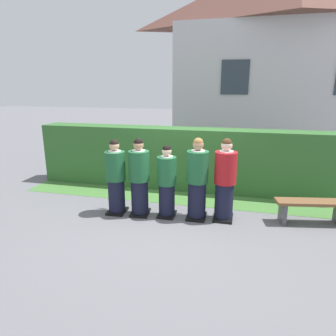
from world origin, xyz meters
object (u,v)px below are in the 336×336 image
at_px(student_front_row_0, 116,179).
at_px(student_front_row_1, 139,179).
at_px(student_front_row_3, 197,181).
at_px(wooden_bench, 311,207).
at_px(student_in_red_blazer, 225,182).
at_px(student_front_row_2, 167,183).

distance_m(student_front_row_0, student_front_row_1, 0.52).
xyz_separation_m(student_front_row_3, wooden_bench, (2.26, 0.29, -0.46)).
relative_size(student_in_red_blazer, wooden_bench, 1.18).
relative_size(student_front_row_0, student_front_row_3, 0.95).
bearing_deg(student_in_red_blazer, student_front_row_0, -174.61).
distance_m(student_front_row_1, wooden_bench, 3.52).
relative_size(student_front_row_3, student_in_red_blazer, 1.00).
relative_size(student_front_row_0, student_front_row_1, 0.98).
distance_m(student_front_row_2, wooden_bench, 2.93).
bearing_deg(student_front_row_3, student_front_row_2, -175.25).
xyz_separation_m(student_front_row_3, student_in_red_blazer, (0.55, 0.07, 0.00)).
bearing_deg(student_front_row_3, student_in_red_blazer, 7.34).
relative_size(student_front_row_0, wooden_bench, 1.12).
height_order(student_front_row_0, student_in_red_blazer, student_in_red_blazer).
relative_size(student_front_row_1, student_front_row_2, 1.08).
relative_size(student_front_row_2, student_front_row_3, 0.90).
xyz_separation_m(student_front_row_2, wooden_bench, (2.89, 0.34, -0.38)).
relative_size(student_front_row_1, student_in_red_blazer, 0.97).
bearing_deg(student_front_row_2, student_in_red_blazer, 5.96).
xyz_separation_m(student_front_row_1, wooden_bench, (3.47, 0.39, -0.44)).
bearing_deg(student_front_row_0, student_front_row_3, 4.77).
bearing_deg(student_front_row_1, student_in_red_blazer, 5.75).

